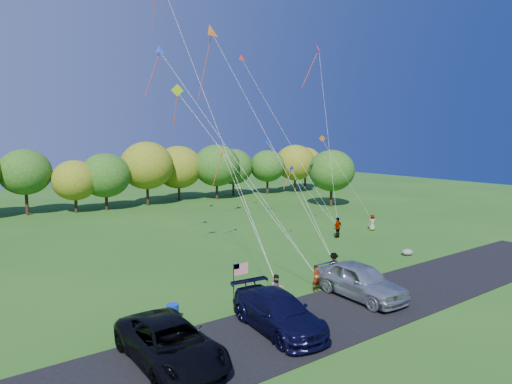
% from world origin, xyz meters
% --- Properties ---
extents(ground, '(140.00, 140.00, 0.00)m').
position_xyz_m(ground, '(0.00, 0.00, 0.00)').
color(ground, '#215518').
rests_on(ground, ground).
extents(asphalt_lane, '(44.00, 6.00, 0.06)m').
position_xyz_m(asphalt_lane, '(0.00, -4.00, 0.03)').
color(asphalt_lane, black).
rests_on(asphalt_lane, ground).
extents(treeline, '(76.46, 28.16, 8.69)m').
position_xyz_m(treeline, '(2.21, 36.42, 4.73)').
color(treeline, '#3D2716').
rests_on(treeline, ground).
extents(minivan_dark, '(3.03, 6.37, 1.75)m').
position_xyz_m(minivan_dark, '(-11.49, -3.72, 0.94)').
color(minivan_dark, black).
rests_on(minivan_dark, asphalt_lane).
extents(minivan_navy, '(3.11, 6.29, 1.76)m').
position_xyz_m(minivan_navy, '(-5.87, -3.77, 0.94)').
color(minivan_navy, black).
rests_on(minivan_navy, asphalt_lane).
extents(minivan_silver, '(2.61, 5.96, 2.00)m').
position_xyz_m(minivan_silver, '(0.71, -3.13, 1.06)').
color(minivan_silver, '#AEB3B9').
rests_on(minivan_silver, asphalt_lane).
extents(flyer_a, '(0.63, 0.44, 1.62)m').
position_xyz_m(flyer_a, '(-0.50, -0.80, 0.81)').
color(flyer_a, '#4C4C59').
rests_on(flyer_a, ground).
extents(flyer_b, '(0.99, 0.95, 1.60)m').
position_xyz_m(flyer_b, '(-3.55, -0.80, 0.80)').
color(flyer_b, '#4C4C59').
rests_on(flyer_b, ground).
extents(flyer_c, '(1.22, 0.98, 1.65)m').
position_xyz_m(flyer_c, '(2.38, 0.57, 0.82)').
color(flyer_c, '#4C4C59').
rests_on(flyer_c, ground).
extents(flyer_d, '(1.16, 0.60, 1.90)m').
position_xyz_m(flyer_d, '(11.19, 8.59, 0.95)').
color(flyer_d, '#4C4C59').
rests_on(flyer_d, ground).
extents(flyer_e, '(0.91, 0.77, 1.58)m').
position_xyz_m(flyer_e, '(16.30, 8.83, 0.79)').
color(flyer_e, '#4C4C59').
rests_on(flyer_e, ground).
extents(park_bench, '(1.95, 0.53, 1.08)m').
position_xyz_m(park_bench, '(-10.85, -0.81, 0.58)').
color(park_bench, '#12331A').
rests_on(park_bench, ground).
extents(trash_barrel, '(0.61, 0.61, 0.92)m').
position_xyz_m(trash_barrel, '(-9.49, 0.18, 0.46)').
color(trash_barrel, '#0C33B4').
rests_on(trash_barrel, ground).
extents(flag_assembly, '(0.96, 0.62, 2.60)m').
position_xyz_m(flag_assembly, '(-5.93, -0.45, 1.96)').
color(flag_assembly, black).
rests_on(flag_assembly, ground).
extents(boulder_near, '(1.15, 0.90, 0.58)m').
position_xyz_m(boulder_near, '(3.42, 1.46, 0.29)').
color(boulder_near, gray).
rests_on(boulder_near, ground).
extents(boulder_far, '(0.96, 0.80, 0.50)m').
position_xyz_m(boulder_far, '(11.06, 1.03, 0.25)').
color(boulder_far, slate).
rests_on(boulder_far, ground).
extents(kites_aloft, '(19.17, 11.14, 16.51)m').
position_xyz_m(kites_aloft, '(2.42, 13.76, 17.07)').
color(kites_aloft, '#CF6717').
rests_on(kites_aloft, ground).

